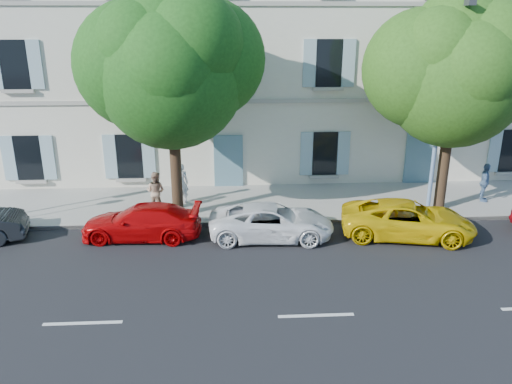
{
  "coord_description": "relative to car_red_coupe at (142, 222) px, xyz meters",
  "views": [
    {
      "loc": [
        -2.23,
        -15.18,
        7.26
      ],
      "look_at": [
        -1.22,
        2.0,
        1.4
      ],
      "focal_mm": 35.0,
      "sensor_mm": 36.0,
      "label": 1
    }
  ],
  "objects": [
    {
      "name": "street_lamp",
      "position": [
        11.01,
        1.52,
        4.03
      ],
      "size": [
        0.27,
        1.68,
        7.92
      ],
      "color": "#7293BF",
      "rests_on": "sidewalk"
    },
    {
      "name": "car_yellow_supercar",
      "position": [
        9.4,
        -0.44,
        0.04
      ],
      "size": [
        4.97,
        3.0,
        1.29
      ],
      "primitive_type": "imported",
      "rotation": [
        0.0,
        0.0,
        1.38
      ],
      "color": "#DEB609",
      "rests_on": "ground"
    },
    {
      "name": "tree_left",
      "position": [
        1.11,
        1.75,
        4.91
      ],
      "size": [
        5.38,
        5.38,
        8.34
      ],
      "color": "#3A2819",
      "rests_on": "sidewalk"
    },
    {
      "name": "building",
      "position": [
        5.3,
        8.89,
        5.39
      ],
      "size": [
        28.0,
        7.0,
        12.0
      ],
      "primitive_type": "cube",
      "color": "beige",
      "rests_on": "ground"
    },
    {
      "name": "pedestrian_a",
      "position": [
        1.13,
        3.18,
        0.39
      ],
      "size": [
        0.68,
        0.5,
        1.69
      ],
      "primitive_type": "imported",
      "rotation": [
        0.0,
        0.0,
        3.31
      ],
      "color": "silver",
      "rests_on": "sidewalk"
    },
    {
      "name": "car_red_coupe",
      "position": [
        0.0,
        0.0,
        0.0
      ],
      "size": [
        4.28,
        1.98,
        1.21
      ],
      "primitive_type": "imported",
      "rotation": [
        0.0,
        0.0,
        4.64
      ],
      "color": "#B40507",
      "rests_on": "ground"
    },
    {
      "name": "pedestrian_c",
      "position": [
        13.72,
        2.64,
        0.35
      ],
      "size": [
        0.76,
        1.03,
        1.62
      ],
      "primitive_type": "imported",
      "rotation": [
        0.0,
        0.0,
        1.14
      ],
      "color": "slate",
      "rests_on": "sidewalk"
    },
    {
      "name": "kerb",
      "position": [
        5.3,
        0.97,
        -0.53
      ],
      "size": [
        36.0,
        0.16,
        0.16
      ],
      "primitive_type": "cube",
      "color": "#9E998E",
      "rests_on": "ground"
    },
    {
      "name": "sidewalk",
      "position": [
        5.3,
        3.14,
        -0.53
      ],
      "size": [
        36.0,
        4.5,
        0.15
      ],
      "primitive_type": "cube",
      "color": "#A09E96",
      "rests_on": "ground"
    },
    {
      "name": "tree_right",
      "position": [
        11.55,
        1.91,
        4.71
      ],
      "size": [
        5.23,
        5.23,
        8.05
      ],
      "color": "#3A2819",
      "rests_on": "sidewalk"
    },
    {
      "name": "car_white_coupe",
      "position": [
        4.57,
        -0.26,
        0.0
      ],
      "size": [
        4.46,
        2.22,
        1.22
      ],
      "primitive_type": "imported",
      "rotation": [
        0.0,
        0.0,
        1.52
      ],
      "color": "white",
      "rests_on": "ground"
    },
    {
      "name": "pedestrian_b",
      "position": [
        0.21,
        2.29,
        0.35
      ],
      "size": [
        0.94,
        0.84,
        1.61
      ],
      "primitive_type": "imported",
      "rotation": [
        0.0,
        0.0,
        2.79
      ],
      "color": "tan",
      "rests_on": "sidewalk"
    },
    {
      "name": "ground",
      "position": [
        5.3,
        -1.31,
        -0.61
      ],
      "size": [
        90.0,
        90.0,
        0.0
      ],
      "primitive_type": "plane",
      "color": "black"
    }
  ]
}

